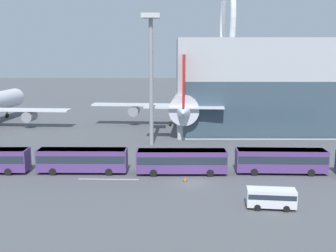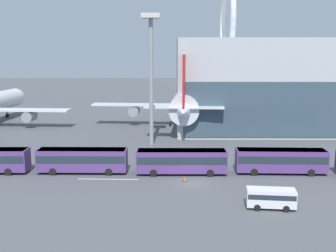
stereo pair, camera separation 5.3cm
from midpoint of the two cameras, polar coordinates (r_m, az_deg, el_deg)
name	(u,v)px [view 2 (the right image)]	position (r m, az deg, el deg)	size (l,w,h in m)	color
ground_plane	(192,183)	(54.12, 3.36, -7.72)	(440.00, 440.00, 0.00)	#515459
airliner_at_gate_far	(187,100)	(95.12, 2.63, 3.51)	(42.83, 44.46, 16.03)	silver
shuttle_bus_2	(82,159)	(59.16, -11.50, -4.39)	(12.27, 2.92, 3.35)	#56387A
shuttle_bus_3	(181,160)	(57.42, 1.86, -4.63)	(12.26, 2.91, 3.35)	#56387A
shuttle_bus_4	(281,159)	(59.74, 15.07, -4.40)	(12.32, 3.14, 3.35)	#56387A
service_van_foreground	(271,197)	(46.65, 13.81, -9.31)	(5.31, 2.56, 2.12)	silver
floodlight_mast	(151,57)	(74.08, -2.30, 9.38)	(3.20, 3.20, 22.95)	gray
lane_stripe_0	(264,172)	(60.48, 12.91, -6.05)	(7.21, 0.25, 0.01)	silver
lane_stripe_1	(163,166)	(61.58, -0.67, -5.50)	(7.91, 0.25, 0.01)	silver
lane_stripe_2	(108,179)	(56.13, -8.04, -7.15)	(7.98, 0.25, 0.01)	silver
traffic_cone_0	(185,179)	(54.71, 2.34, -7.16)	(0.53, 0.53, 0.67)	black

